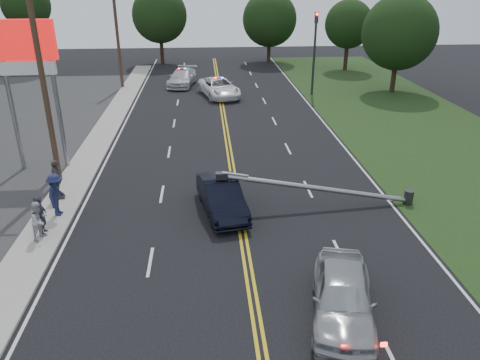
{
  "coord_description": "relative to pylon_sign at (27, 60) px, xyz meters",
  "views": [
    {
      "loc": [
        -1.44,
        -11.26,
        10.12
      ],
      "look_at": [
        0.03,
        7.62,
        1.7
      ],
      "focal_mm": 35.0,
      "sensor_mm": 36.0,
      "label": 1
    }
  ],
  "objects": [
    {
      "name": "ground",
      "position": [
        10.5,
        -14.0,
        -6.0
      ],
      "size": [
        120.0,
        120.0,
        0.0
      ],
      "primitive_type": "plane",
      "color": "black",
      "rests_on": "ground"
    },
    {
      "name": "sidewalk",
      "position": [
        2.1,
        -4.0,
        -5.94
      ],
      "size": [
        1.8,
        70.0,
        0.12
      ],
      "primitive_type": "cube",
      "color": "#A29C92",
      "rests_on": "ground"
    },
    {
      "name": "centerline_yellow",
      "position": [
        10.5,
        -4.0,
        -5.99
      ],
      "size": [
        0.36,
        80.0,
        0.0
      ],
      "primitive_type": "cube",
      "color": "gold",
      "rests_on": "ground"
    },
    {
      "name": "pylon_sign",
      "position": [
        0.0,
        0.0,
        0.0
      ],
      "size": [
        3.2,
        0.35,
        8.0
      ],
      "color": "gray",
      "rests_on": "ground"
    },
    {
      "name": "traffic_signal",
      "position": [
        18.8,
        16.0,
        -1.79
      ],
      "size": [
        0.28,
        0.41,
        7.05
      ],
      "color": "#2D2D30",
      "rests_on": "ground"
    },
    {
      "name": "fallen_streetlight",
      "position": [
        14.69,
        -6.0,
        -5.08
      ],
      "size": [
        9.36,
        0.44,
        1.91
      ],
      "color": "#2D2D30",
      "rests_on": "ground"
    },
    {
      "name": "utility_pole_mid",
      "position": [
        1.3,
        -2.0,
        -0.91
      ],
      "size": [
        1.6,
        0.28,
        10.0
      ],
      "color": "#382619",
      "rests_on": "ground"
    },
    {
      "name": "utility_pole_far",
      "position": [
        1.3,
        20.0,
        -0.91
      ],
      "size": [
        1.6,
        0.28,
        10.0
      ],
      "color": "#382619",
      "rests_on": "ground"
    },
    {
      "name": "tree_5",
      "position": [
        -9.62,
        29.49,
        0.92
      ],
      "size": [
        5.08,
        5.08,
        9.49
      ],
      "color": "black",
      "rests_on": "ground"
    },
    {
      "name": "tree_6",
      "position": [
        4.18,
        32.61,
        -0.41
      ],
      "size": [
        6.34,
        6.34,
        8.77
      ],
      "color": "black",
      "rests_on": "ground"
    },
    {
      "name": "tree_7",
      "position": [
        17.12,
        32.83,
        -0.96
      ],
      "size": [
        6.42,
        6.42,
        8.26
      ],
      "color": "black",
      "rests_on": "ground"
    },
    {
      "name": "tree_8",
      "position": [
        25.07,
        27.17,
        -1.05
      ],
      "size": [
        5.18,
        5.18,
        7.56
      ],
      "color": "black",
      "rests_on": "ground"
    },
    {
      "name": "tree_9",
      "position": [
        26.4,
        16.36,
        -0.7
      ],
      "size": [
        6.55,
        6.55,
        8.58
      ],
      "color": "black",
      "rests_on": "ground"
    },
    {
      "name": "crashed_sedan",
      "position": [
        9.71,
        -6.11,
        -5.24
      ],
      "size": [
        2.41,
        4.82,
        1.52
      ],
      "primitive_type": "imported",
      "rotation": [
        0.0,
        0.0,
        0.18
      ],
      "color": "black",
      "rests_on": "ground"
    },
    {
      "name": "waiting_sedan",
      "position": [
        13.22,
        -13.62,
        -5.19
      ],
      "size": [
        2.95,
        5.05,
        1.61
      ],
      "primitive_type": "imported",
      "rotation": [
        0.0,
        0.0,
        -0.23
      ],
      "color": "#A4A8AC",
      "rests_on": "ground"
    },
    {
      "name": "emergency_a",
      "position": [
        10.4,
        15.89,
        -5.2
      ],
      "size": [
        4.04,
        6.23,
        1.59
      ],
      "primitive_type": "imported",
      "rotation": [
        0.0,
        0.0,
        0.26
      ],
      "color": "white",
      "rests_on": "ground"
    },
    {
      "name": "emergency_b",
      "position": [
        7.01,
        20.53,
        -5.21
      ],
      "size": [
        3.14,
        5.71,
        1.57
      ],
      "primitive_type": "imported",
      "rotation": [
        0.0,
        0.0,
        -0.18
      ],
      "color": "silver",
      "rests_on": "ground"
    },
    {
      "name": "bystander_a",
      "position": [
        2.2,
        -7.66,
        -5.02
      ],
      "size": [
        0.49,
        0.67,
        1.71
      ],
      "primitive_type": "imported",
      "rotation": [
        0.0,
        0.0,
        1.71
      ],
      "color": "#232229",
      "rests_on": "sidewalk"
    },
    {
      "name": "bystander_b",
      "position": [
        2.24,
        -8.05,
        -5.06
      ],
      "size": [
        0.9,
        0.99,
        1.64
      ],
      "primitive_type": "imported",
      "rotation": [
        0.0,
        0.0,
        1.13
      ],
      "color": "#AEAEB3",
      "rests_on": "sidewalk"
    },
    {
      "name": "bystander_c",
      "position": [
        2.38,
        -6.01,
        -4.89
      ],
      "size": [
        0.82,
        1.32,
        1.97
      ],
      "primitive_type": "imported",
      "rotation": [
        0.0,
        0.0,
        1.5
      ],
      "color": "#1C2146",
      "rests_on": "sidewalk"
    },
    {
      "name": "bystander_d",
      "position": [
        1.94,
        -4.3,
        -4.9
      ],
      "size": [
        0.71,
        1.22,
        1.95
      ],
      "primitive_type": "imported",
      "rotation": [
        0.0,
        0.0,
        1.79
      ],
      "color": "#584D47",
      "rests_on": "sidewalk"
    }
  ]
}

